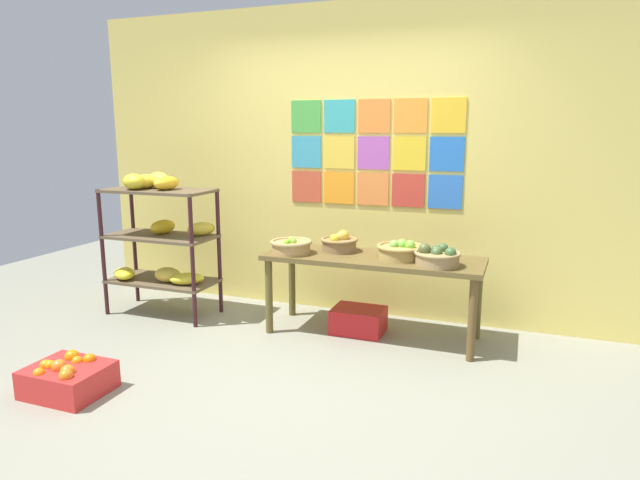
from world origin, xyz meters
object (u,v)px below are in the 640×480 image
object	(u,v)px
fruit_basket_centre	(339,243)
fruit_basket_left	(437,257)
banana_shelf_unit	(160,229)
orange_crate_foreground	(68,378)
display_table	(373,266)
fruit_basket_right	(291,246)
fruit_basket_back_left	(401,250)
produce_crate_under_table	(359,320)

from	to	relation	value
fruit_basket_centre	fruit_basket_left	world-z (taller)	fruit_basket_centre
banana_shelf_unit	orange_crate_foreground	distance (m)	1.71
display_table	fruit_basket_right	distance (m)	0.68
fruit_basket_centre	fruit_basket_right	world-z (taller)	fruit_basket_centre
fruit_basket_centre	fruit_basket_right	bearing A→B (deg)	-147.68
display_table	fruit_basket_centre	bearing A→B (deg)	163.16
fruit_basket_right	fruit_basket_back_left	bearing A→B (deg)	8.30
banana_shelf_unit	fruit_basket_right	xyz separation A→B (m)	(1.27, 0.01, -0.06)
fruit_basket_right	produce_crate_under_table	size ratio (longest dim) A/B	0.82
banana_shelf_unit	fruit_basket_centre	distance (m)	1.63
banana_shelf_unit	fruit_basket_right	distance (m)	1.27
banana_shelf_unit	fruit_basket_left	xyz separation A→B (m)	(2.46, 0.01, -0.05)
banana_shelf_unit	fruit_basket_left	size ratio (longest dim) A/B	3.76
banana_shelf_unit	fruit_basket_right	world-z (taller)	banana_shelf_unit
display_table	produce_crate_under_table	xyz separation A→B (m)	(-0.12, 0.03, -0.48)
display_table	produce_crate_under_table	size ratio (longest dim) A/B	4.13
display_table	produce_crate_under_table	world-z (taller)	display_table
banana_shelf_unit	fruit_basket_right	bearing A→B (deg)	0.67
banana_shelf_unit	fruit_basket_left	bearing A→B (deg)	0.18
fruit_basket_right	orange_crate_foreground	world-z (taller)	fruit_basket_right
fruit_basket_centre	fruit_basket_back_left	size ratio (longest dim) A/B	0.83
fruit_basket_back_left	fruit_basket_right	bearing A→B (deg)	-171.70
fruit_basket_back_left	fruit_basket_right	size ratio (longest dim) A/B	1.08
fruit_basket_back_left	fruit_basket_left	world-z (taller)	fruit_basket_left
fruit_basket_back_left	orange_crate_foreground	world-z (taller)	fruit_basket_back_left
fruit_basket_back_left	produce_crate_under_table	distance (m)	0.71
banana_shelf_unit	display_table	xyz separation A→B (m)	(1.93, 0.14, -0.20)
display_table	orange_crate_foreground	world-z (taller)	display_table
fruit_basket_right	produce_crate_under_table	xyz separation A→B (m)	(0.54, 0.15, -0.62)
banana_shelf_unit	produce_crate_under_table	world-z (taller)	banana_shelf_unit
fruit_basket_centre	orange_crate_foreground	bearing A→B (deg)	-125.04
fruit_basket_back_left	produce_crate_under_table	bearing A→B (deg)	176.05
banana_shelf_unit	display_table	distance (m)	1.94
fruit_basket_centre	fruit_basket_right	distance (m)	0.41
fruit_basket_back_left	produce_crate_under_table	size ratio (longest dim) A/B	0.88
display_table	fruit_basket_right	size ratio (longest dim) A/B	5.06
fruit_basket_back_left	produce_crate_under_table	xyz separation A→B (m)	(-0.34, 0.02, -0.63)
fruit_basket_back_left	fruit_basket_right	xyz separation A→B (m)	(-0.88, -0.13, -0.00)
fruit_basket_back_left	fruit_basket_left	distance (m)	0.33
fruit_basket_back_left	display_table	bearing A→B (deg)	-178.30
fruit_basket_left	fruit_basket_right	xyz separation A→B (m)	(-1.18, 0.01, -0.01)
fruit_basket_right	produce_crate_under_table	distance (m)	0.84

